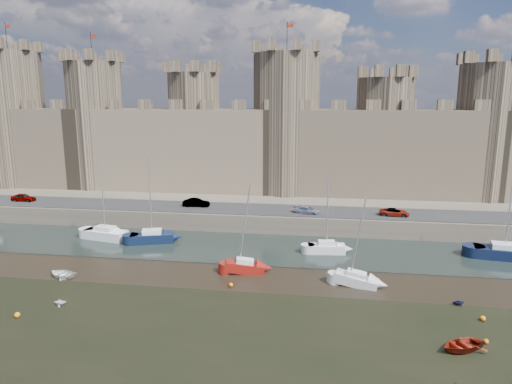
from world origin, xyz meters
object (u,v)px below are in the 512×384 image
(car_1, at_px, (196,203))
(sailboat_0, at_px, (105,233))
(car_0, at_px, (23,198))
(sailboat_1, at_px, (152,237))
(car_3, at_px, (394,212))
(sailboat_5, at_px, (356,279))
(sailboat_2, at_px, (326,247))
(sailboat_4, at_px, (245,266))
(sailboat_3, at_px, (505,252))
(car_2, at_px, (307,210))

(car_1, bearing_deg, sailboat_0, 132.45)
(car_0, height_order, sailboat_1, sailboat_1)
(car_3, bearing_deg, sailboat_5, 166.01)
(sailboat_2, distance_m, sailboat_5, 9.66)
(sailboat_2, distance_m, sailboat_4, 11.37)
(car_0, xyz_separation_m, car_1, (27.64, 0.37, 0.01))
(sailboat_4, xyz_separation_m, sailboat_5, (11.53, -1.79, -0.04))
(car_3, relative_size, sailboat_4, 0.41)
(sailboat_1, height_order, sailboat_3, sailboat_3)
(car_1, distance_m, sailboat_3, 40.72)
(car_2, bearing_deg, car_0, 103.03)
(sailboat_2, bearing_deg, car_3, 40.21)
(car_0, distance_m, car_3, 55.86)
(car_1, height_order, car_2, car_1)
(car_0, height_order, sailboat_3, sailboat_3)
(car_3, distance_m, sailboat_2, 13.42)
(sailboat_2, bearing_deg, sailboat_3, -3.28)
(car_1, bearing_deg, car_0, 88.95)
(car_1, xyz_separation_m, sailboat_0, (-9.72, -9.48, -2.31))
(sailboat_0, height_order, sailboat_4, sailboat_0)
(car_3, bearing_deg, car_0, 93.46)
(car_1, relative_size, sailboat_4, 0.41)
(sailboat_1, xyz_separation_m, sailboat_2, (22.15, -0.82, -0.07))
(car_3, relative_size, sailboat_2, 0.42)
(car_3, height_order, sailboat_5, sailboat_5)
(car_2, distance_m, sailboat_3, 24.52)
(sailboat_1, bearing_deg, car_2, 5.50)
(sailboat_0, distance_m, sailboat_5, 33.42)
(sailboat_0, xyz_separation_m, sailboat_1, (6.64, -0.52, 0.01))
(car_2, bearing_deg, sailboat_1, 127.78)
(sailboat_0, height_order, sailboat_2, sailboat_0)
(car_1, relative_size, car_3, 0.99)
(car_1, height_order, sailboat_4, sailboat_4)
(sailboat_2, bearing_deg, sailboat_5, -78.57)
(car_3, relative_size, sailboat_0, 0.36)
(car_3, bearing_deg, sailboat_0, 106.60)
(car_0, distance_m, sailboat_2, 47.93)
(sailboat_0, bearing_deg, car_2, 28.15)
(sailboat_1, bearing_deg, sailboat_5, -39.29)
(car_2, distance_m, sailboat_2, 9.73)
(car_0, relative_size, sailboat_0, 0.35)
(car_2, height_order, sailboat_1, sailboat_1)
(sailboat_2, xyz_separation_m, sailboat_4, (-8.62, -7.42, -0.06))
(car_0, distance_m, car_1, 27.64)
(car_2, relative_size, car_3, 0.92)
(car_3, bearing_deg, car_2, 96.73)
(car_0, bearing_deg, sailboat_0, -114.52)
(car_1, xyz_separation_m, sailboat_3, (39.45, -9.81, -2.28))
(sailboat_2, xyz_separation_m, sailboat_3, (20.38, 1.01, 0.09))
(car_1, bearing_deg, sailboat_3, -105.79)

